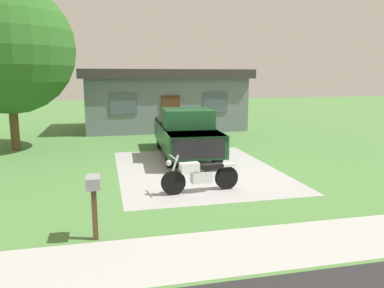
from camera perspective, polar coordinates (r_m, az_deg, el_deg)
The scene contains 8 objects.
ground_plane at distance 12.84m, azimuth 0.72°, elevation -3.88°, with size 80.00×80.00×0.00m, color #4C7D3D.
driveway_pad at distance 12.84m, azimuth 0.72°, elevation -3.86°, with size 5.27×7.10×0.01m, color #9F9F9F.
sidewalk_strip at distance 7.47m, azimuth 12.22°, elevation -14.75°, with size 36.00×1.80×0.01m, color #A7A7A2.
motorcycle at distance 10.29m, azimuth 1.22°, elevation -4.73°, with size 2.21×0.70×1.09m.
pickup_truck at distance 14.95m, azimuth -1.02°, elevation 1.86°, with size 2.27×5.71×1.90m.
mailbox at distance 7.46m, azimuth -14.66°, elevation -6.86°, with size 0.26×0.48×1.26m.
shade_tree at distance 17.68m, azimuth -26.08°, elevation 12.84°, with size 5.41×5.41×6.96m.
neighbor_house at distance 23.02m, azimuth -4.36°, elevation 6.86°, with size 9.60×5.60×3.50m.
Camera 1 is at (-2.99, -12.09, 3.12)m, focal length 35.26 mm.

